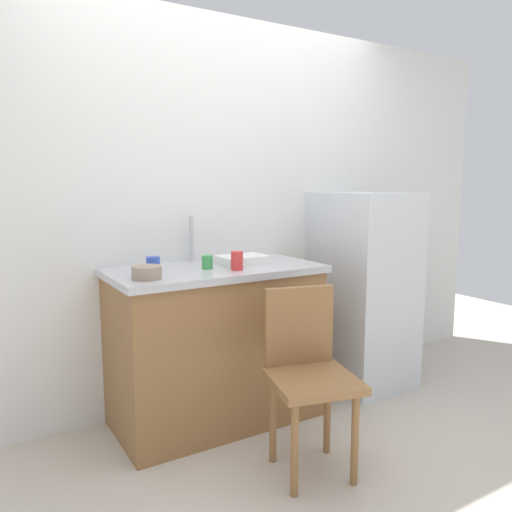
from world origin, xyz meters
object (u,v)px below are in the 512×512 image
chair (308,370)px  dish_tray (242,260)px  refrigerator (362,289)px  terracotta_bowl (147,272)px  cup_red (237,261)px  cup_green (207,262)px  cup_blue (153,265)px

chair → dish_tray: bearing=101.9°
refrigerator → chair: (-0.98, -0.67, -0.17)m
terracotta_bowl → cup_red: (0.51, -0.01, 0.02)m
cup_red → dish_tray: bearing=52.6°
terracotta_bowl → cup_green: (0.39, 0.11, 0.01)m
cup_blue → terracotta_bowl: bearing=-120.8°
chair → terracotta_bowl: 0.94m
refrigerator → cup_red: 1.13m
chair → cup_green: cup_green is taller
terracotta_bowl → cup_blue: (0.09, 0.15, 0.01)m
dish_tray → cup_blue: (-0.56, -0.01, 0.02)m
dish_tray → cup_green: cup_green is taller
chair → terracotta_bowl: terracotta_bowl is taller
refrigerator → cup_red: (-1.08, -0.14, 0.31)m
refrigerator → chair: 1.20m
chair → cup_blue: cup_blue is taller
dish_tray → cup_green: 0.26m
cup_green → cup_blue: size_ratio=0.88×
refrigerator → terracotta_bowl: 1.62m
chair → dish_tray: (0.03, 0.70, 0.45)m
terracotta_bowl → cup_green: 0.41m
chair → cup_green: bearing=123.3°
refrigerator → cup_blue: refrigerator is taller
dish_tray → cup_red: cup_red is taller
dish_tray → terracotta_bowl: size_ratio=1.86×
refrigerator → terracotta_bowl: size_ratio=8.92×
refrigerator → dish_tray: refrigerator is taller
chair → dish_tray: dish_tray is taller
cup_red → cup_blue: bearing=160.0°
chair → cup_blue: size_ratio=10.11×
refrigerator → chair: size_ratio=1.51×
refrigerator → cup_red: size_ratio=12.72×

